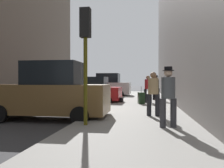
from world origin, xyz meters
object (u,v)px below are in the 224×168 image
Objects in this scene: traffic_light at (86,40)px; pedestrian_in_red_jacket at (148,87)px; pedestrian_with_beanie at (168,94)px; parked_bronze_suv at (50,93)px; parked_red_hatchback at (90,91)px; pedestrian_in_tan_coat at (153,91)px; pedestrian_with_fedora at (156,86)px; fire_hydrant at (118,96)px; duffel_bag at (121,100)px; rolling_suitcase at (141,98)px; parked_white_van at (107,86)px.

traffic_light reaches higher than pedestrian_in_red_jacket.
pedestrian_with_beanie is at bearing -0.11° from traffic_light.
parked_bronze_suv is 6.21m from parked_red_hatchback.
pedestrian_in_tan_coat reaches higher than parked_red_hatchback.
pedestrian_in_red_jacket is (1.98, 7.37, -1.65)m from traffic_light.
pedestrian_with_fedora is 9.49m from pedestrian_with_beanie.
pedestrian_with_fedora is at bearing 89.41° from pedestrian_with_beanie.
pedestrian_in_red_jacket is at bearing -5.46° from parked_red_hatchback.
fire_hydrant is 1.60× the size of duffel_bag.
pedestrian_in_red_jacket reaches higher than rolling_suitcase.
parked_bronze_suv is 1.09× the size of parked_red_hatchback.
pedestrian_in_red_jacket is 1.03m from rolling_suitcase.
traffic_light reaches higher than pedestrian_with_fedora.
pedestrian_with_beanie is 6.74m from rolling_suitcase.
duffel_bag is (2.09, -0.20, -0.56)m from parked_red_hatchback.
parked_white_van is 14.78m from pedestrian_with_beanie.
parked_white_van reaches higher than pedestrian_with_beanie.
parked_white_van is at bearing 119.60° from pedestrian_in_red_jacket.
parked_red_hatchback is at bearing 162.30° from rolling_suitcase.
parked_white_van reaches higher than pedestrian_in_tan_coat.
rolling_suitcase is at bearing 96.85° from pedestrian_in_tan_coat.
parked_white_van is 12.70m from pedestrian_in_tan_coat.
duffel_bag is (-1.34, 0.89, -0.20)m from rolling_suitcase.
pedestrian_with_fedora is at bearing 20.00° from fire_hydrant.
pedestrian_in_red_jacket is (3.84, -0.37, 0.26)m from parked_red_hatchback.
fire_hydrant is 6.85m from pedestrian_in_tan_coat.
pedestrian_with_fedora is (4.44, 1.75, 0.29)m from parked_red_hatchback.
parked_red_hatchback is at bearing -156.47° from fire_hydrant.
parked_red_hatchback is 6.39m from parked_white_van.
pedestrian_with_fedora is at bearing 39.64° from duffel_bag.
parked_white_van is 2.61× the size of pedestrian_with_fedora.
pedestrian_with_fedora is 1.00× the size of pedestrian_with_beanie.
pedestrian_with_fedora is 3.08m from rolling_suitcase.
pedestrian_with_beanie is (0.36, -2.07, 0.03)m from pedestrian_in_tan_coat.
parked_white_van is at bearing 107.86° from fire_hydrant.
parked_red_hatchback is 0.91× the size of parked_white_van.
parked_bronze_suv is at bearing -123.31° from pedestrian_in_red_jacket.
traffic_light is (1.85, -1.54, 1.73)m from parked_bronze_suv.
pedestrian_in_red_jacket is at bearing 91.61° from pedestrian_in_tan_coat.
duffel_bag is (-1.89, 5.47, -0.81)m from pedestrian_in_tan_coat.
parked_bronze_suv is 2.71× the size of pedestrian_in_red_jacket.
rolling_suitcase is (1.58, 6.64, -2.27)m from traffic_light.
traffic_light is 2.11× the size of pedestrian_in_red_jacket.
parked_red_hatchback is at bearing 125.07° from pedestrian_in_tan_coat.
duffel_bag is at bearing 146.36° from rolling_suitcase.
pedestrian_with_fedora is 3.17m from duffel_bag.
pedestrian_with_beanie is 7.92m from duffel_bag.
parked_bronze_suv reaches higher than pedestrian_in_tan_coat.
pedestrian_in_red_jacket is 0.96× the size of pedestrian_with_fedora.
parked_bronze_suv is 7.24m from fire_hydrant.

